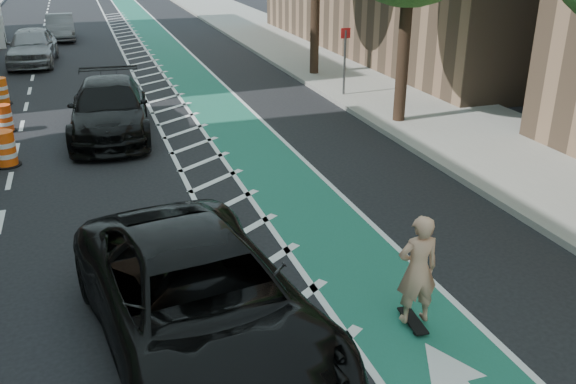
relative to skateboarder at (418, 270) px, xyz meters
name	(u,v)px	position (x,y,z in m)	size (l,w,h in m)	color
ground	(199,323)	(-3.05, 1.09, -0.96)	(120.00, 120.00, 0.00)	black
bike_lane	(233,125)	(-0.05, 11.09, -0.96)	(2.00, 90.00, 0.01)	#19573D
buffer_strip	(185,130)	(-1.55, 11.09, -0.96)	(1.40, 90.00, 0.01)	silver
sidewalk_right	(418,105)	(6.45, 11.09, -0.89)	(5.00, 90.00, 0.15)	gray
curb_right	(352,111)	(4.00, 11.09, -0.88)	(0.12, 90.00, 0.16)	gray
sign_post	(345,61)	(4.55, 13.09, 0.39)	(0.35, 0.08, 2.47)	#4C4C4C
skateboard	(413,321)	(0.00, 0.00, -0.88)	(0.27, 0.74, 0.10)	black
skateboarder	(418,270)	(0.00, 0.00, 0.00)	(0.63, 0.41, 1.73)	tan
suv_near	(200,302)	(-3.13, 0.42, -0.16)	(2.67, 5.80, 1.61)	black
suv_far	(109,109)	(-3.66, 11.30, -0.18)	(2.18, 5.37, 1.56)	black
car_silver	(32,46)	(-6.28, 23.34, -0.15)	(1.93, 4.79, 1.63)	gray
car_grey	(60,27)	(-5.13, 30.34, -0.28)	(1.45, 4.16, 1.37)	slate
barrel_a	(5,150)	(-6.37, 9.43, -0.53)	(0.67, 0.67, 0.91)	#FD520D
barrel_b	(4,119)	(-6.65, 12.62, -0.58)	(0.60, 0.60, 0.81)	#F3450C
barrel_c	(0,92)	(-7.05, 16.08, -0.53)	(0.68, 0.68, 0.92)	#F95A0D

